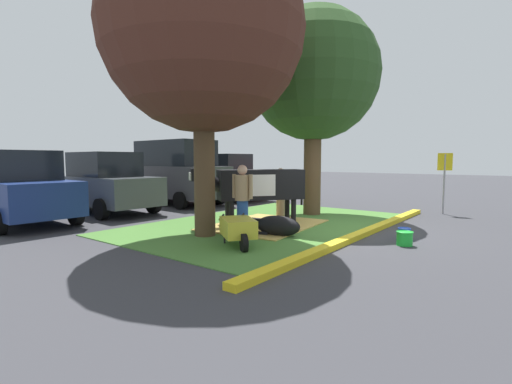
{
  "coord_description": "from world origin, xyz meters",
  "views": [
    {
      "loc": [
        -8.73,
        -4.04,
        1.78
      ],
      "look_at": [
        -0.76,
        2.1,
        0.9
      ],
      "focal_mm": 26.17,
      "sensor_mm": 36.0,
      "label": 1
    }
  ],
  "objects_px": {
    "wheelbarrow": "(238,228)",
    "sedan_silver": "(18,188)",
    "shade_tree_left": "(203,31)",
    "person_visitor_near": "(242,198)",
    "sedan_blue": "(105,183)",
    "cow_holstein": "(257,185)",
    "person_handler": "(281,191)",
    "shade_tree_right": "(314,76)",
    "bucket_blue": "(404,233)",
    "sedan_red": "(223,177)",
    "suv_dark_grey": "(175,172)",
    "calf_lying": "(276,226)",
    "parking_sign": "(445,171)",
    "bucket_green": "(405,238)"
  },
  "relations": [
    {
      "from": "wheelbarrow",
      "to": "sedan_silver",
      "type": "height_order",
      "value": "sedan_silver"
    },
    {
      "from": "bucket_blue",
      "to": "calf_lying",
      "type": "bearing_deg",
      "value": 120.58
    },
    {
      "from": "person_handler",
      "to": "suv_dark_grey",
      "type": "distance_m",
      "value": 5.26
    },
    {
      "from": "shade_tree_left",
      "to": "person_visitor_near",
      "type": "height_order",
      "value": "shade_tree_left"
    },
    {
      "from": "shade_tree_left",
      "to": "shade_tree_right",
      "type": "xyz_separation_m",
      "value": [
        4.53,
        -0.28,
        -0.23
      ]
    },
    {
      "from": "person_handler",
      "to": "sedan_blue",
      "type": "distance_m",
      "value": 5.93
    },
    {
      "from": "shade_tree_left",
      "to": "shade_tree_right",
      "type": "relative_size",
      "value": 1.07
    },
    {
      "from": "sedan_silver",
      "to": "sedan_red",
      "type": "bearing_deg",
      "value": -0.73
    },
    {
      "from": "person_handler",
      "to": "sedan_red",
      "type": "relative_size",
      "value": 0.34
    },
    {
      "from": "person_visitor_near",
      "to": "sedan_blue",
      "type": "distance_m",
      "value": 6.23
    },
    {
      "from": "shade_tree_left",
      "to": "sedan_silver",
      "type": "xyz_separation_m",
      "value": [
        -1.94,
        5.32,
        -3.64
      ]
    },
    {
      "from": "parking_sign",
      "to": "bucket_green",
      "type": "xyz_separation_m",
      "value": [
        -5.4,
        -0.33,
        -1.25
      ]
    },
    {
      "from": "shade_tree_left",
      "to": "person_visitor_near",
      "type": "bearing_deg",
      "value": -56.24
    },
    {
      "from": "shade_tree_left",
      "to": "parking_sign",
      "type": "xyz_separation_m",
      "value": [
        7.26,
        -3.62,
        -3.22
      ]
    },
    {
      "from": "bucket_blue",
      "to": "shade_tree_left",
      "type": "bearing_deg",
      "value": 123.42
    },
    {
      "from": "sedan_silver",
      "to": "suv_dark_grey",
      "type": "height_order",
      "value": "suv_dark_grey"
    },
    {
      "from": "parking_sign",
      "to": "bucket_blue",
      "type": "distance_m",
      "value": 4.94
    },
    {
      "from": "bucket_blue",
      "to": "person_handler",
      "type": "bearing_deg",
      "value": 75.37
    },
    {
      "from": "person_handler",
      "to": "suv_dark_grey",
      "type": "xyz_separation_m",
      "value": [
        0.25,
        5.23,
        0.46
      ]
    },
    {
      "from": "cow_holstein",
      "to": "person_handler",
      "type": "relative_size",
      "value": 1.8
    },
    {
      "from": "sedan_blue",
      "to": "person_handler",
      "type": "bearing_deg",
      "value": -61.86
    },
    {
      "from": "bucket_green",
      "to": "person_handler",
      "type": "bearing_deg",
      "value": 68.31
    },
    {
      "from": "shade_tree_right",
      "to": "person_visitor_near",
      "type": "xyz_separation_m",
      "value": [
        -4.05,
        -0.44,
        -3.51
      ]
    },
    {
      "from": "person_handler",
      "to": "sedan_red",
      "type": "height_order",
      "value": "sedan_red"
    },
    {
      "from": "bucket_blue",
      "to": "sedan_red",
      "type": "relative_size",
      "value": 0.06
    },
    {
      "from": "person_handler",
      "to": "bucket_green",
      "type": "distance_m",
      "value": 4.59
    },
    {
      "from": "calf_lying",
      "to": "parking_sign",
      "type": "xyz_separation_m",
      "value": [
        6.23,
        -2.32,
        1.16
      ]
    },
    {
      "from": "shade_tree_left",
      "to": "sedan_blue",
      "type": "bearing_deg",
      "value": 82.28
    },
    {
      "from": "bucket_green",
      "to": "suv_dark_grey",
      "type": "xyz_separation_m",
      "value": [
        1.93,
        9.45,
        1.12
      ]
    },
    {
      "from": "shade_tree_right",
      "to": "wheelbarrow",
      "type": "relative_size",
      "value": 4.46
    },
    {
      "from": "calf_lying",
      "to": "sedan_red",
      "type": "distance_m",
      "value": 8.4
    },
    {
      "from": "shade_tree_left",
      "to": "sedan_blue",
      "type": "height_order",
      "value": "shade_tree_left"
    },
    {
      "from": "wheelbarrow",
      "to": "bucket_blue",
      "type": "distance_m",
      "value": 3.76
    },
    {
      "from": "person_handler",
      "to": "parking_sign",
      "type": "height_order",
      "value": "parking_sign"
    },
    {
      "from": "cow_holstein",
      "to": "suv_dark_grey",
      "type": "distance_m",
      "value": 5.86
    },
    {
      "from": "sedan_silver",
      "to": "sedan_blue",
      "type": "xyz_separation_m",
      "value": [
        2.68,
        0.18,
        0.0
      ]
    },
    {
      "from": "cow_holstein",
      "to": "calf_lying",
      "type": "xyz_separation_m",
      "value": [
        -0.88,
        -1.25,
        -0.85
      ]
    },
    {
      "from": "shade_tree_left",
      "to": "sedan_blue",
      "type": "xyz_separation_m",
      "value": [
        0.75,
        5.49,
        -3.64
      ]
    },
    {
      "from": "sedan_silver",
      "to": "sedan_blue",
      "type": "distance_m",
      "value": 2.69
    },
    {
      "from": "person_visitor_near",
      "to": "wheelbarrow",
      "type": "distance_m",
      "value": 1.13
    },
    {
      "from": "person_handler",
      "to": "shade_tree_right",
      "type": "bearing_deg",
      "value": -29.01
    },
    {
      "from": "calf_lying",
      "to": "sedan_blue",
      "type": "distance_m",
      "value": 6.84
    },
    {
      "from": "shade_tree_right",
      "to": "sedan_silver",
      "type": "relative_size",
      "value": 1.45
    },
    {
      "from": "sedan_silver",
      "to": "suv_dark_grey",
      "type": "distance_m",
      "value": 5.73
    },
    {
      "from": "shade_tree_left",
      "to": "cow_holstein",
      "type": "relative_size",
      "value": 2.54
    },
    {
      "from": "shade_tree_right",
      "to": "sedan_blue",
      "type": "height_order",
      "value": "shade_tree_right"
    },
    {
      "from": "shade_tree_left",
      "to": "sedan_red",
      "type": "bearing_deg",
      "value": 39.72
    },
    {
      "from": "shade_tree_left",
      "to": "sedan_silver",
      "type": "distance_m",
      "value": 6.73
    },
    {
      "from": "shade_tree_left",
      "to": "sedan_silver",
      "type": "relative_size",
      "value": 1.55
    },
    {
      "from": "parking_sign",
      "to": "suv_dark_grey",
      "type": "bearing_deg",
      "value": 110.84
    }
  ]
}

